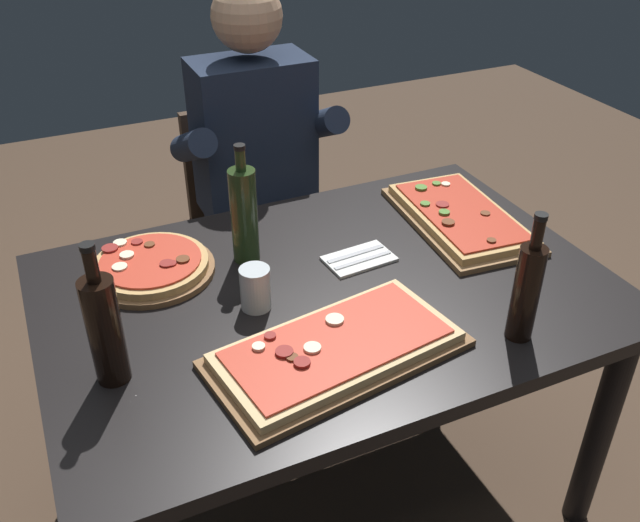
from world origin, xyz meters
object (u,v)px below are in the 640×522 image
Objects in this scene: pizza_round_far at (151,266)px; pizza_rectangular_left at (460,217)px; diner_chair at (251,216)px; pizza_rectangular_front at (337,349)px; vinegar_bottle_green at (244,214)px; seated_diner at (259,166)px; dining_table at (328,318)px; oil_bottle_amber at (527,290)px; wine_bottle_dark at (105,328)px; tumbler_near_camera at (255,287)px.

pizza_rectangular_left is at bearing -7.24° from pizza_round_far.
diner_chair reaches higher than pizza_rectangular_left.
pizza_rectangular_front is 0.47m from vinegar_bottle_green.
pizza_round_far is 0.82m from diner_chair.
seated_diner reaches higher than diner_chair.
dining_table is 4.45× the size of oil_bottle_amber.
wine_bottle_dark is (-1.03, -0.25, 0.11)m from pizza_rectangular_left.
seated_diner is (0.23, 0.52, -0.13)m from vinegar_bottle_green.
wine_bottle_dark reaches higher than vinegar_bottle_green.
wine_bottle_dark is 0.38× the size of diner_chair.
dining_table is 0.24m from tumbler_near_camera.
diner_chair is at bearing 90.00° from seated_diner.
pizza_round_far is at bearing 128.53° from tumbler_near_camera.
diner_chair reaches higher than pizza_rectangular_front.
pizza_round_far is (-0.39, 0.25, 0.12)m from dining_table.
pizza_rectangular_front is at bearing -99.40° from diner_chair.
seated_diner reaches higher than wine_bottle_dark.
seated_diner is (0.47, 0.49, -0.02)m from pizza_round_far.
pizza_round_far is 0.32m from tumbler_near_camera.
pizza_rectangular_front is (-0.09, -0.24, 0.12)m from dining_table.
tumbler_near_camera is (-0.67, -0.13, 0.03)m from pizza_rectangular_left.
vinegar_bottle_green is (-0.14, 0.21, 0.23)m from dining_table.
dining_table is 0.47m from pizza_round_far.
dining_table is at bearing -56.73° from vinegar_bottle_green.
oil_bottle_amber is 1.11m from seated_diner.
vinegar_bottle_green is 0.78m from diner_chair.
pizza_rectangular_left is at bearing -61.16° from diner_chair.
pizza_rectangular_left is 0.39× the size of seated_diner.
dining_table is 0.52m from pizza_rectangular_left.
diner_chair is (0.28, 0.85, -0.31)m from tumbler_near_camera.
pizza_rectangular_front is at bearing -68.44° from tumbler_near_camera.
pizza_rectangular_left is at bearing -56.53° from seated_diner.
diner_chair is (0.18, 1.10, -0.27)m from pizza_rectangular_front.
oil_bottle_amber is at bearing -34.98° from tumbler_near_camera.
oil_bottle_amber is at bearing -14.57° from pizza_rectangular_front.
pizza_round_far reaches higher than dining_table.
diner_chair is (0.23, 0.64, -0.39)m from vinegar_bottle_green.
vinegar_bottle_green is at bearing 76.31° from tumbler_near_camera.
pizza_round_far is 0.37× the size of diner_chair.
oil_bottle_amber is (0.31, -0.35, 0.22)m from dining_table.
wine_bottle_dark is at bearing -123.36° from diner_chair.
dining_table is 1.61× the size of diner_chair.
pizza_rectangular_front is 5.47× the size of tumbler_near_camera.
pizza_round_far is at bearing 172.76° from pizza_rectangular_left.
vinegar_bottle_green is at bearing 128.85° from oil_bottle_amber.
tumbler_near_camera is at bearing -103.69° from vinegar_bottle_green.
pizza_rectangular_left is 1.58× the size of vinegar_bottle_green.
oil_bottle_amber is 0.97× the size of vinegar_bottle_green.
diner_chair is 0.65× the size of seated_diner.
pizza_rectangular_left is at bearing -6.81° from vinegar_bottle_green.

